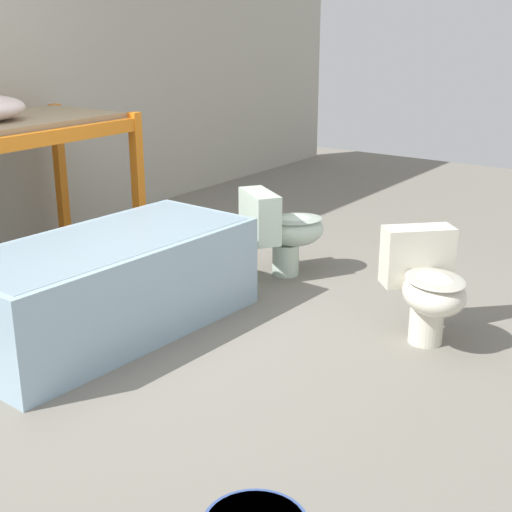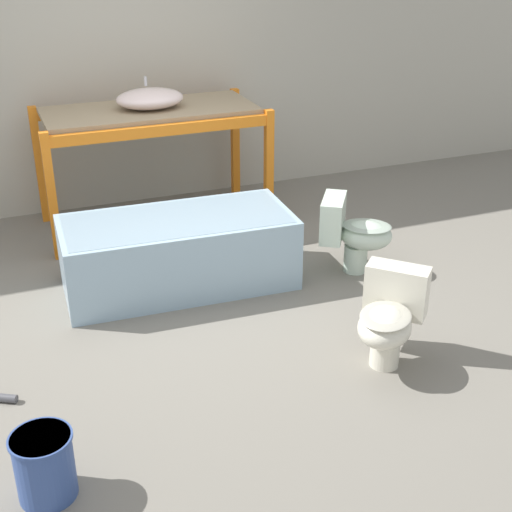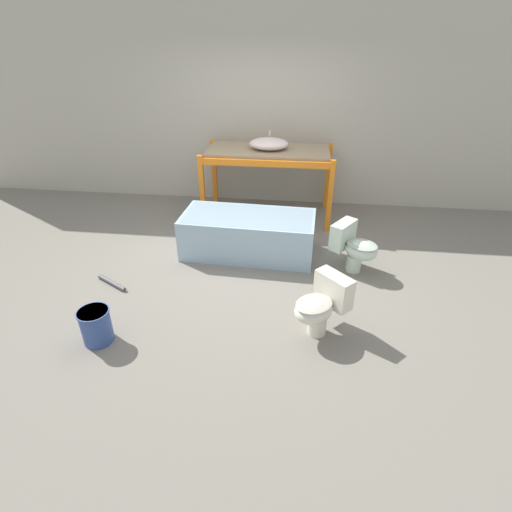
{
  "view_description": "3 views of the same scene",
  "coord_description": "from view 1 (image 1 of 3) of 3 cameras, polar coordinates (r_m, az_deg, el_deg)",
  "views": [
    {
      "loc": [
        -2.45,
        -2.6,
        1.68
      ],
      "look_at": [
        0.21,
        -0.69,
        0.58
      ],
      "focal_mm": 50.0,
      "sensor_mm": 36.0,
      "label": 1
    },
    {
      "loc": [
        -1.15,
        -4.45,
        2.54
      ],
      "look_at": [
        0.35,
        -0.66,
        0.58
      ],
      "focal_mm": 50.0,
      "sensor_mm": 36.0,
      "label": 2
    },
    {
      "loc": [
        0.73,
        -4.37,
        2.65
      ],
      "look_at": [
        0.3,
        -0.79,
        0.54
      ],
      "focal_mm": 28.0,
      "sensor_mm": 36.0,
      "label": 3
    }
  ],
  "objects": [
    {
      "name": "toilet_far",
      "position": [
        4.81,
        2.11,
        2.23
      ],
      "size": [
        0.65,
        0.59,
        0.6
      ],
      "rotation": [
        0.0,
        0.0,
        0.98
      ],
      "color": "silver",
      "rests_on": "ground_plane"
    },
    {
      "name": "toilet_near",
      "position": [
        3.92,
        13.54,
        -2.11
      ],
      "size": [
        0.63,
        0.63,
        0.6
      ],
      "rotation": [
        0.0,
        0.0,
        -0.79
      ],
      "color": "silver",
      "rests_on": "ground_plane"
    },
    {
      "name": "bathtub_main",
      "position": [
        4.03,
        -11.71,
        -1.76
      ],
      "size": [
        1.72,
        0.84,
        0.54
      ],
      "rotation": [
        0.0,
        0.0,
        -0.04
      ],
      "color": "#99B7CC",
      "rests_on": "ground_plane"
    },
    {
      "name": "ground_plane",
      "position": [
        3.95,
        -10.01,
        -6.96
      ],
      "size": [
        12.0,
        12.0,
        0.0
      ],
      "primitive_type": "plane",
      "color": "slate"
    }
  ]
}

